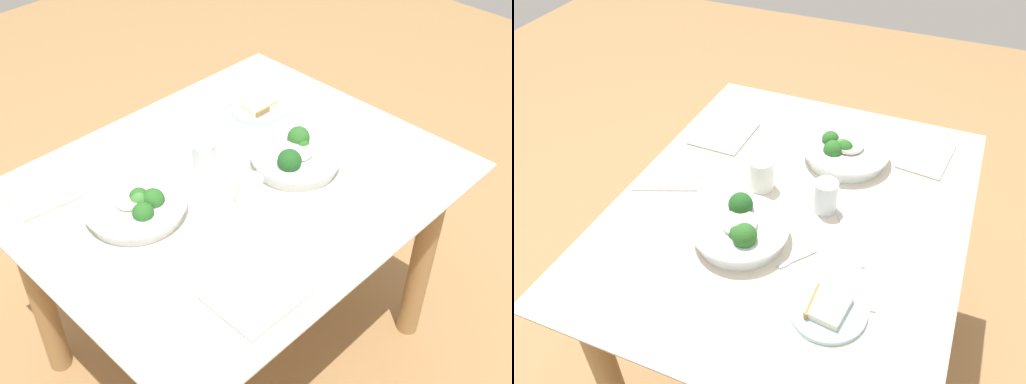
# 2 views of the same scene
# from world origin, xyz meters

# --- Properties ---
(ground_plane) EXTENTS (6.00, 6.00, 0.00)m
(ground_plane) POSITION_xyz_m (0.00, 0.00, 0.00)
(ground_plane) COLOR #9E7547
(dining_table) EXTENTS (1.13, 0.93, 0.70)m
(dining_table) POSITION_xyz_m (0.00, 0.00, 0.58)
(dining_table) COLOR beige
(dining_table) RESTS_ON ground_plane
(broccoli_bowl_far) EXTENTS (0.26, 0.26, 0.08)m
(broccoli_bowl_far) POSITION_xyz_m (-0.26, 0.07, 0.73)
(broccoli_bowl_far) COLOR white
(broccoli_bowl_far) RESTS_ON dining_table
(broccoli_bowl_near) EXTENTS (0.25, 0.25, 0.10)m
(broccoli_bowl_near) POSITION_xyz_m (0.16, -0.08, 0.74)
(broccoli_bowl_near) COLOR white
(broccoli_bowl_near) RESTS_ON dining_table
(bread_side_plate) EXTENTS (0.18, 0.18, 0.03)m
(bread_side_plate) POSITION_xyz_m (0.30, 0.20, 0.72)
(bread_side_plate) COLOR #99C6D1
(bread_side_plate) RESTS_ON dining_table
(water_glass_center) EXTENTS (0.07, 0.07, 0.09)m
(water_glass_center) POSITION_xyz_m (-0.05, -0.11, 0.75)
(water_glass_center) COLOR silver
(water_glass_center) RESTS_ON dining_table
(water_glass_side) EXTENTS (0.06, 0.06, 0.09)m
(water_glass_side) POSITION_xyz_m (-0.03, 0.09, 0.75)
(water_glass_side) COLOR silver
(water_glass_side) RESTS_ON dining_table
(fork_by_far_bowl) EXTENTS (0.11, 0.03, 0.00)m
(fork_by_far_bowl) POSITION_xyz_m (0.21, 0.28, 0.71)
(fork_by_far_bowl) COLOR #B7B7BC
(fork_by_far_bowl) RESTS_ON dining_table
(fork_by_near_bowl) EXTENTS (0.09, 0.08, 0.00)m
(fork_by_near_bowl) POSITION_xyz_m (0.18, 0.08, 0.71)
(fork_by_near_bowl) COLOR #B7B7BC
(fork_by_near_bowl) RESTS_ON dining_table
(table_knife_left) EXTENTS (0.08, 0.18, 0.00)m
(table_knife_left) POSITION_xyz_m (0.07, -0.36, 0.71)
(table_knife_left) COLOR #B7B7BC
(table_knife_left) RESTS_ON dining_table
(table_knife_right) EXTENTS (0.17, 0.12, 0.00)m
(table_knife_right) POSITION_xyz_m (0.06, 0.18, 0.71)
(table_knife_right) COLOR #B7B7BC
(table_knife_right) RESTS_ON dining_table
(napkin_folded_upper) EXTENTS (0.21, 0.16, 0.01)m
(napkin_folded_upper) POSITION_xyz_m (-0.38, 0.30, 0.71)
(napkin_folded_upper) COLOR #B1A997
(napkin_folded_upper) RESTS_ON dining_table
(napkin_folded_lower) EXTENTS (0.20, 0.17, 0.01)m
(napkin_folded_lower) POSITION_xyz_m (-0.25, -0.33, 0.71)
(napkin_folded_lower) COLOR #B1A997
(napkin_folded_lower) RESTS_ON dining_table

